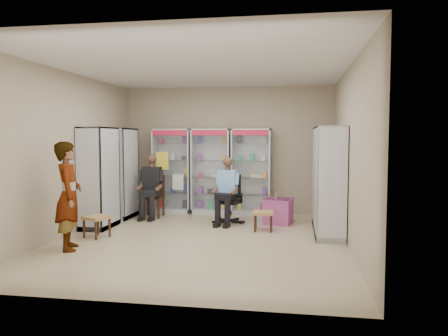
% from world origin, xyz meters
% --- Properties ---
extents(floor, '(6.00, 6.00, 0.00)m').
position_xyz_m(floor, '(0.00, 0.00, 0.00)').
color(floor, tan).
rests_on(floor, ground).
extents(room_shell, '(5.02, 6.02, 3.01)m').
position_xyz_m(room_shell, '(0.00, 0.00, 1.97)').
color(room_shell, tan).
rests_on(room_shell, ground).
extents(cabinet_back_left, '(0.90, 0.50, 2.00)m').
position_xyz_m(cabinet_back_left, '(-1.30, 2.73, 1.00)').
color(cabinet_back_left, '#A3A6AB').
rests_on(cabinet_back_left, floor).
extents(cabinet_back_mid, '(0.90, 0.50, 2.00)m').
position_xyz_m(cabinet_back_mid, '(-0.35, 2.73, 1.00)').
color(cabinet_back_mid, '#A3A4AA').
rests_on(cabinet_back_mid, floor).
extents(cabinet_back_right, '(0.90, 0.50, 2.00)m').
position_xyz_m(cabinet_back_right, '(0.60, 2.73, 1.00)').
color(cabinet_back_right, silver).
rests_on(cabinet_back_right, floor).
extents(cabinet_right_far, '(0.90, 0.50, 2.00)m').
position_xyz_m(cabinet_right_far, '(2.23, 1.60, 1.00)').
color(cabinet_right_far, '#9D9FA4').
rests_on(cabinet_right_far, floor).
extents(cabinet_right_near, '(0.90, 0.50, 2.00)m').
position_xyz_m(cabinet_right_near, '(2.23, 0.50, 1.00)').
color(cabinet_right_near, '#AFB0B6').
rests_on(cabinet_right_near, floor).
extents(cabinet_left_far, '(0.90, 0.50, 2.00)m').
position_xyz_m(cabinet_left_far, '(-2.23, 1.80, 1.00)').
color(cabinet_left_far, '#B2B4BA').
rests_on(cabinet_left_far, floor).
extents(cabinet_left_near, '(0.90, 0.50, 2.00)m').
position_xyz_m(cabinet_left_near, '(-2.23, 0.70, 1.00)').
color(cabinet_left_near, '#B4B6BB').
rests_on(cabinet_left_near, floor).
extents(wooden_chair, '(0.42, 0.42, 0.94)m').
position_xyz_m(wooden_chair, '(-1.55, 2.00, 0.47)').
color(wooden_chair, black).
rests_on(wooden_chair, floor).
extents(seated_customer, '(0.44, 0.60, 1.34)m').
position_xyz_m(seated_customer, '(-1.55, 1.95, 0.67)').
color(seated_customer, black).
rests_on(seated_customer, floor).
extents(office_chair, '(0.64, 0.64, 1.02)m').
position_xyz_m(office_chair, '(0.24, 1.56, 0.51)').
color(office_chair, black).
rests_on(office_chair, floor).
extents(seated_shopkeeper, '(0.52, 0.66, 1.30)m').
position_xyz_m(seated_shopkeeper, '(0.24, 1.51, 0.65)').
color(seated_shopkeeper, '#63A2C4').
rests_on(seated_shopkeeper, floor).
extents(pink_trunk, '(0.64, 0.62, 0.52)m').
position_xyz_m(pink_trunk, '(1.27, 1.67, 0.26)').
color(pink_trunk, '#AA447F').
rests_on(pink_trunk, floor).
extents(tea_glass, '(0.07, 0.07, 0.11)m').
position_xyz_m(tea_glass, '(1.23, 1.71, 0.58)').
color(tea_glass, '#5A2607').
rests_on(tea_glass, pink_trunk).
extents(woven_stool_a, '(0.40, 0.40, 0.38)m').
position_xyz_m(woven_stool_a, '(1.02, 0.93, 0.19)').
color(woven_stool_a, '#A57545').
rests_on(woven_stool_a, floor).
extents(woven_stool_b, '(0.52, 0.52, 0.39)m').
position_xyz_m(woven_stool_b, '(-1.90, -0.12, 0.20)').
color(woven_stool_b, tan).
rests_on(woven_stool_b, floor).
extents(standing_man, '(0.64, 0.75, 1.73)m').
position_xyz_m(standing_man, '(-1.95, -0.99, 0.87)').
color(standing_man, gray).
rests_on(standing_man, floor).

